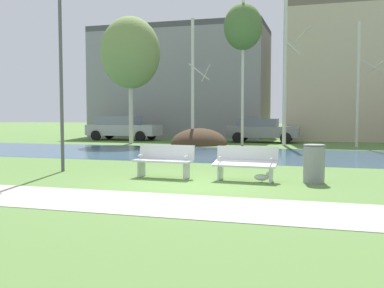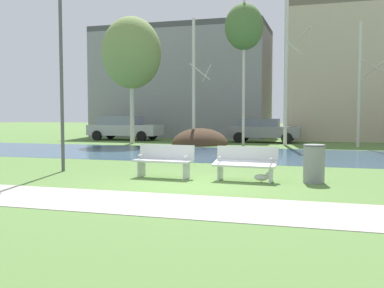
% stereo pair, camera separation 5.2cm
% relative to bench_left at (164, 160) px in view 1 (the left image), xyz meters
% --- Properties ---
extents(ground_plane, '(120.00, 120.00, 0.00)m').
position_rel_bench_left_xyz_m(ground_plane, '(1.10, 8.83, -0.47)').
color(ground_plane, '#517538').
extents(paved_path_strip, '(60.00, 2.09, 0.01)m').
position_rel_bench_left_xyz_m(paved_path_strip, '(1.10, -3.37, -0.47)').
color(paved_path_strip, '#9E998E').
rests_on(paved_path_strip, ground).
extents(river_band, '(80.00, 7.19, 0.01)m').
position_rel_bench_left_xyz_m(river_band, '(1.10, 7.24, -0.47)').
color(river_band, '#33516B').
rests_on(river_band, ground).
extents(soil_mound, '(3.15, 3.27, 1.83)m').
position_rel_bench_left_xyz_m(soil_mound, '(-2.54, 12.71, -0.47)').
color(soil_mound, '#423021').
rests_on(soil_mound, ground).
extents(bench_left, '(1.63, 0.65, 0.87)m').
position_rel_bench_left_xyz_m(bench_left, '(0.00, 0.00, 0.00)').
color(bench_left, silver).
rests_on(bench_left, ground).
extents(bench_right, '(1.63, 0.65, 0.87)m').
position_rel_bench_left_xyz_m(bench_right, '(2.21, 0.00, 0.00)').
color(bench_right, silver).
rests_on(bench_right, ground).
extents(trash_bin, '(0.54, 0.54, 0.95)m').
position_rel_bench_left_xyz_m(trash_bin, '(3.88, 0.16, 0.02)').
color(trash_bin, gray).
rests_on(trash_bin, ground).
extents(seagull, '(0.44, 0.16, 0.26)m').
position_rel_bench_left_xyz_m(seagull, '(2.65, -0.11, -0.34)').
color(seagull, white).
rests_on(seagull, ground).
extents(streetlamp, '(0.32, 0.32, 5.61)m').
position_rel_bench_left_xyz_m(streetlamp, '(-3.33, 0.36, 3.25)').
color(streetlamp, '#4C4C51').
rests_on(streetlamp, ground).
extents(birch_far_left, '(3.40, 3.40, 7.25)m').
position_rel_bench_left_xyz_m(birch_far_left, '(-6.56, 12.51, 4.72)').
color(birch_far_left, beige).
rests_on(birch_far_left, ground).
extents(birch_left, '(1.11, 1.98, 6.90)m').
position_rel_bench_left_xyz_m(birch_left, '(-2.77, 12.36, 3.00)').
color(birch_left, beige).
rests_on(birch_left, ground).
extents(birch_center_left, '(2.10, 2.10, 8.28)m').
position_rel_bench_left_xyz_m(birch_center_left, '(-0.19, 13.22, 5.95)').
color(birch_center_left, beige).
rests_on(birch_center_left, ground).
extents(birch_center, '(1.42, 2.13, 8.59)m').
position_rel_bench_left_xyz_m(birch_center, '(2.10, 13.46, 3.88)').
color(birch_center, beige).
rests_on(birch_center, ground).
extents(birch_center_right, '(1.56, 2.79, 6.41)m').
position_rel_bench_left_xyz_m(birch_center_right, '(5.84, 13.24, 2.80)').
color(birch_center_right, beige).
rests_on(birch_center_right, ground).
extents(parked_van_nearest_silver, '(4.70, 2.13, 1.55)m').
position_rel_bench_left_xyz_m(parked_van_nearest_silver, '(-8.53, 15.54, 0.34)').
color(parked_van_nearest_silver, '#B2B5BC').
rests_on(parked_van_nearest_silver, ground).
extents(parked_sedan_second_grey, '(4.20, 2.02, 1.43)m').
position_rel_bench_left_xyz_m(parked_sedan_second_grey, '(0.59, 15.60, 0.29)').
color(parked_sedan_second_grey, slate).
rests_on(parked_sedan_second_grey, ground).
extents(building_grey_warehouse, '(12.91, 6.09, 8.15)m').
position_rel_bench_left_xyz_m(building_grey_warehouse, '(-6.36, 21.49, 3.60)').
color(building_grey_warehouse, gray).
rests_on(building_grey_warehouse, ground).
extents(building_beige_block, '(10.31, 8.85, 8.74)m').
position_rel_bench_left_xyz_m(building_beige_block, '(6.91, 21.68, 3.90)').
color(building_beige_block, '#BCAD8E').
rests_on(building_beige_block, ground).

